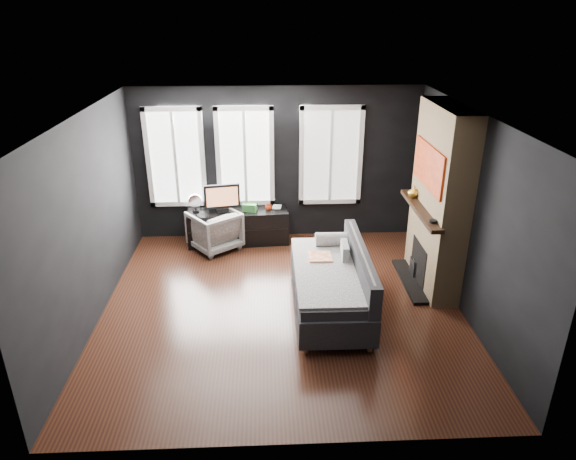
{
  "coord_description": "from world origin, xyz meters",
  "views": [
    {
      "loc": [
        -0.2,
        -6.22,
        3.92
      ],
      "look_at": [
        0.1,
        0.3,
        1.05
      ],
      "focal_mm": 32.0,
      "sensor_mm": 36.0,
      "label": 1
    }
  ],
  "objects_px": {
    "book": "(272,202)",
    "sofa": "(330,280)",
    "armchair": "(214,228)",
    "monitor": "(222,196)",
    "mantel_vase": "(414,192)",
    "mug": "(268,207)",
    "media_console": "(238,226)"
  },
  "relations": [
    {
      "from": "media_console",
      "to": "mug",
      "type": "distance_m",
      "value": 0.65
    },
    {
      "from": "sofa",
      "to": "mug",
      "type": "height_order",
      "value": "sofa"
    },
    {
      "from": "media_console",
      "to": "monitor",
      "type": "distance_m",
      "value": 0.64
    },
    {
      "from": "sofa",
      "to": "armchair",
      "type": "bearing_deg",
      "value": 130.95
    },
    {
      "from": "sofa",
      "to": "monitor",
      "type": "bearing_deg",
      "value": 125.81
    },
    {
      "from": "sofa",
      "to": "mug",
      "type": "xyz_separation_m",
      "value": [
        -0.82,
        2.3,
        0.2
      ]
    },
    {
      "from": "armchair",
      "to": "mug",
      "type": "height_order",
      "value": "armchair"
    },
    {
      "from": "book",
      "to": "armchair",
      "type": "bearing_deg",
      "value": -159.21
    },
    {
      "from": "media_console",
      "to": "mantel_vase",
      "type": "distance_m",
      "value": 3.15
    },
    {
      "from": "media_console",
      "to": "monitor",
      "type": "relative_size",
      "value": 2.81
    },
    {
      "from": "mug",
      "to": "mantel_vase",
      "type": "bearing_deg",
      "value": -27.57
    },
    {
      "from": "sofa",
      "to": "monitor",
      "type": "height_order",
      "value": "monitor"
    },
    {
      "from": "book",
      "to": "mantel_vase",
      "type": "bearing_deg",
      "value": -31.03
    },
    {
      "from": "media_console",
      "to": "mug",
      "type": "height_order",
      "value": "mug"
    },
    {
      "from": "armchair",
      "to": "mantel_vase",
      "type": "relative_size",
      "value": 4.2
    },
    {
      "from": "sofa",
      "to": "book",
      "type": "distance_m",
      "value": 2.55
    },
    {
      "from": "mug",
      "to": "book",
      "type": "distance_m",
      "value": 0.16
    },
    {
      "from": "monitor",
      "to": "mug",
      "type": "xyz_separation_m",
      "value": [
        0.8,
        0.03,
        -0.22
      ]
    },
    {
      "from": "armchair",
      "to": "media_console",
      "type": "relative_size",
      "value": 0.43
    },
    {
      "from": "media_console",
      "to": "mantel_vase",
      "type": "height_order",
      "value": "mantel_vase"
    },
    {
      "from": "book",
      "to": "sofa",
      "type": "bearing_deg",
      "value": -73.02
    },
    {
      "from": "monitor",
      "to": "media_console",
      "type": "bearing_deg",
      "value": -1.91
    },
    {
      "from": "armchair",
      "to": "mug",
      "type": "relative_size",
      "value": 6.6
    },
    {
      "from": "media_console",
      "to": "book",
      "type": "height_order",
      "value": "book"
    },
    {
      "from": "armchair",
      "to": "sofa",
      "type": "bearing_deg",
      "value": 93.32
    },
    {
      "from": "mug",
      "to": "armchair",
      "type": "bearing_deg",
      "value": -164.93
    },
    {
      "from": "book",
      "to": "media_console",
      "type": "bearing_deg",
      "value": -168.25
    },
    {
      "from": "armchair",
      "to": "monitor",
      "type": "relative_size",
      "value": 1.22
    },
    {
      "from": "monitor",
      "to": "mantel_vase",
      "type": "height_order",
      "value": "mantel_vase"
    },
    {
      "from": "media_console",
      "to": "book",
      "type": "distance_m",
      "value": 0.75
    },
    {
      "from": "sofa",
      "to": "mantel_vase",
      "type": "height_order",
      "value": "mantel_vase"
    },
    {
      "from": "armchair",
      "to": "monitor",
      "type": "height_order",
      "value": "monitor"
    }
  ]
}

